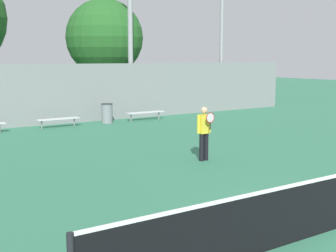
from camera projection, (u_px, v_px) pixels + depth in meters
name	position (u px, v px, depth m)	size (l,w,h in m)	color
tennis_player	(204.00, 131.00, 14.15)	(0.53, 0.40, 1.65)	black
bench_courtside_near	(145.00, 113.00, 23.52)	(2.06, 0.40, 0.42)	silver
bench_courtside_far	(58.00, 119.00, 20.99)	(1.90, 0.40, 0.42)	silver
light_pole_near_left	(130.00, 16.00, 24.11)	(0.90, 0.60, 8.96)	#939399
light_pole_center_back	(222.00, 9.00, 27.39)	(0.90, 0.60, 9.58)	#939399
trash_bin	(107.00, 113.00, 22.48)	(0.56, 0.56, 0.95)	gray
back_fence	(52.00, 94.00, 21.86)	(29.78, 0.06, 2.84)	gray
tree_green_tall	(104.00, 38.00, 28.19)	(4.66, 4.66, 6.66)	brown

